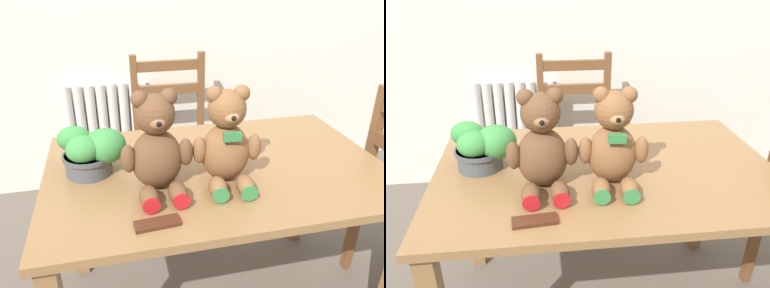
% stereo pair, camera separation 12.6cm
% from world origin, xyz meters
% --- Properties ---
extents(radiator, '(0.57, 0.10, 0.75)m').
position_xyz_m(radiator, '(-0.39, 1.59, 0.34)').
color(radiator, silver).
rests_on(radiator, ground_plane).
extents(dining_table, '(1.28, 0.82, 0.74)m').
position_xyz_m(dining_table, '(0.00, 0.41, 0.63)').
color(dining_table, olive).
rests_on(dining_table, ground_plane).
extents(wooden_chair_behind, '(0.45, 0.44, 0.96)m').
position_xyz_m(wooden_chair_behind, '(-0.02, 1.26, 0.47)').
color(wooden_chair_behind, brown).
rests_on(wooden_chair_behind, ground_plane).
extents(teddy_bear_left, '(0.24, 0.24, 0.35)m').
position_xyz_m(teddy_bear_left, '(-0.24, 0.31, 0.88)').
color(teddy_bear_left, brown).
rests_on(teddy_bear_left, dining_table).
extents(teddy_bear_right, '(0.24, 0.25, 0.34)m').
position_xyz_m(teddy_bear_right, '(0.00, 0.31, 0.88)').
color(teddy_bear_right, brown).
rests_on(teddy_bear_right, dining_table).
extents(potted_plant, '(0.24, 0.18, 0.17)m').
position_xyz_m(potted_plant, '(-0.45, 0.47, 0.82)').
color(potted_plant, '#4C5156').
rests_on(potted_plant, dining_table).
extents(chocolate_bar, '(0.14, 0.06, 0.01)m').
position_xyz_m(chocolate_bar, '(-0.27, 0.10, 0.74)').
color(chocolate_bar, '#472314').
rests_on(chocolate_bar, dining_table).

